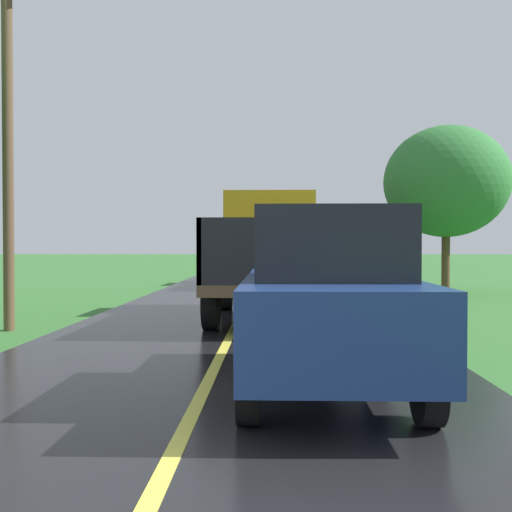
# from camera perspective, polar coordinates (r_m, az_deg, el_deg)

# --- Properties ---
(banana_truck_near) EXTENTS (2.38, 5.82, 2.80)m
(banana_truck_near) POSITION_cam_1_polar(r_m,az_deg,el_deg) (13.27, 1.26, 0.32)
(banana_truck_near) COLOR #2D2D30
(banana_truck_near) RESTS_ON road_surface
(banana_truck_far) EXTENTS (2.38, 5.81, 2.80)m
(banana_truck_far) POSITION_cam_1_polar(r_m,az_deg,el_deg) (23.46, 1.48, 0.67)
(banana_truck_far) COLOR #2D2D30
(banana_truck_far) RESTS_ON road_surface
(utility_pole_roadside) EXTENTS (2.30, 0.20, 7.44)m
(utility_pole_roadside) POSITION_cam_1_polar(r_m,az_deg,el_deg) (12.46, -22.73, 12.18)
(utility_pole_roadside) COLOR brown
(utility_pole_roadside) RESTS_ON ground
(roadside_tree_near_left) EXTENTS (4.19, 4.19, 5.67)m
(roadside_tree_near_left) POSITION_cam_1_polar(r_m,az_deg,el_deg) (21.32, 17.78, 6.79)
(roadside_tree_near_left) COLOR #4C3823
(roadside_tree_near_left) RESTS_ON ground
(following_car) EXTENTS (1.74, 4.10, 1.92)m
(following_car) POSITION_cam_1_polar(r_m,az_deg,el_deg) (6.38, 6.71, -4.03)
(following_car) COLOR navy
(following_car) RESTS_ON road_surface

